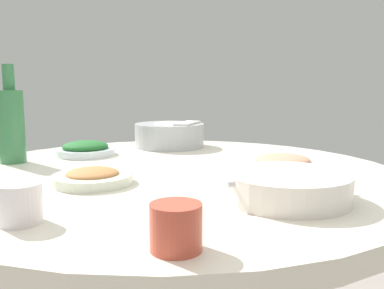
{
  "coord_description": "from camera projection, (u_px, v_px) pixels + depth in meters",
  "views": [
    {
      "loc": [
        0.44,
        -1.02,
        0.98
      ],
      "look_at": [
        0.04,
        0.06,
        0.81
      ],
      "focal_mm": 38.27,
      "sensor_mm": 36.0,
      "label": 1
    }
  ],
  "objects": [
    {
      "name": "dish_shrimp",
      "position": [
        282.0,
        162.0,
        1.17
      ],
      "size": [
        0.2,
        0.2,
        0.04
      ],
      "color": "white",
      "rests_on": "round_dining_table"
    },
    {
      "name": "dish_greens",
      "position": [
        86.0,
        149.0,
        1.38
      ],
      "size": [
        0.2,
        0.2,
        0.05
      ],
      "color": "white",
      "rests_on": "round_dining_table"
    },
    {
      "name": "dish_tofu_braise",
      "position": [
        93.0,
        177.0,
        0.98
      ],
      "size": [
        0.19,
        0.19,
        0.04
      ],
      "color": "silver",
      "rests_on": "round_dining_table"
    },
    {
      "name": "green_bottle",
      "position": [
        11.0,
        124.0,
        1.24
      ],
      "size": [
        0.08,
        0.08,
        0.3
      ],
      "color": "#367846",
      "rests_on": "round_dining_table"
    },
    {
      "name": "rice_bowl",
      "position": [
        170.0,
        135.0,
        1.57
      ],
      "size": [
        0.26,
        0.26,
        0.1
      ],
      "color": "#B2B5BA",
      "rests_on": "round_dining_table"
    },
    {
      "name": "round_dining_table",
      "position": [
        173.0,
        209.0,
        1.14
      ],
      "size": [
        1.26,
        1.26,
        0.74
      ],
      "color": "#99999E",
      "rests_on": "ground"
    },
    {
      "name": "tea_cup_far",
      "position": [
        20.0,
        203.0,
        0.7
      ],
      "size": [
        0.08,
        0.08,
        0.07
      ],
      "primitive_type": "cylinder",
      "color": "white",
      "rests_on": "round_dining_table"
    },
    {
      "name": "tea_cup_side",
      "position": [
        176.0,
        227.0,
        0.58
      ],
      "size": [
        0.08,
        0.08,
        0.07
      ],
      "primitive_type": "cylinder",
      "color": "#CD4E39",
      "rests_on": "round_dining_table"
    },
    {
      "name": "soup_bowl",
      "position": [
        286.0,
        187.0,
        0.84
      ],
      "size": [
        0.26,
        0.26,
        0.06
      ],
      "color": "white",
      "rests_on": "round_dining_table"
    }
  ]
}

